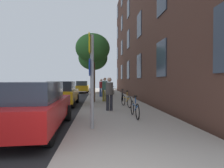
% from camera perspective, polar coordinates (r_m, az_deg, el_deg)
% --- Properties ---
extents(ground_plane, '(41.80, 41.80, 0.00)m').
position_cam_1_polar(ground_plane, '(17.54, -12.58, -4.42)').
color(ground_plane, '#332D28').
extents(road_asphalt, '(7.00, 38.00, 0.01)m').
position_cam_1_polar(road_asphalt, '(17.93, -19.26, -4.32)').
color(road_asphalt, '#232326').
rests_on(road_asphalt, ground).
extents(sidewalk, '(4.20, 38.00, 0.12)m').
position_cam_1_polar(sidewalk, '(17.42, -1.06, -4.24)').
color(sidewalk, '#9E9389').
rests_on(sidewalk, ground).
extents(building_facade, '(0.56, 27.00, 14.64)m').
position_cam_1_polar(building_facade, '(18.14, 7.74, 19.25)').
color(building_facade, '#513328').
rests_on(building_facade, ground).
extents(sign_post, '(0.16, 0.60, 3.04)m').
position_cam_1_polar(sign_post, '(5.71, -6.79, 3.50)').
color(sign_post, gray).
rests_on(sign_post, sidewalk).
extents(traffic_light, '(0.43, 0.24, 3.31)m').
position_cam_1_polar(traffic_light, '(21.34, -6.62, 3.00)').
color(traffic_light, black).
rests_on(traffic_light, sidewalk).
extents(tree_near, '(2.51, 2.51, 5.02)m').
position_cam_1_polar(tree_near, '(13.23, -6.28, 11.24)').
color(tree_near, brown).
rests_on(tree_near, sidewalk).
extents(tree_far, '(3.51, 3.51, 5.82)m').
position_cam_1_polar(tree_far, '(21.54, -6.20, 8.42)').
color(tree_far, brown).
rests_on(tree_far, sidewalk).
extents(bicycle_0, '(0.42, 1.71, 0.94)m').
position_cam_1_polar(bicycle_0, '(7.57, 7.43, -7.95)').
color(bicycle_0, black).
rests_on(bicycle_0, sidewalk).
extents(bicycle_1, '(0.48, 1.73, 0.97)m').
position_cam_1_polar(bicycle_1, '(10.51, 4.65, -5.33)').
color(bicycle_1, black).
rests_on(bicycle_1, sidewalk).
extents(bicycle_2, '(0.42, 1.61, 0.93)m').
position_cam_1_polar(bicycle_2, '(13.50, 3.40, -3.99)').
color(bicycle_2, black).
rests_on(bicycle_2, sidewalk).
extents(bicycle_3, '(0.42, 1.60, 0.90)m').
position_cam_1_polar(bicycle_3, '(16.40, -0.12, -3.13)').
color(bicycle_3, black).
rests_on(bicycle_3, sidewalk).
extents(bicycle_4, '(0.52, 1.61, 0.97)m').
position_cam_1_polar(bicycle_4, '(19.42, 0.39, -2.39)').
color(bicycle_4, black).
rests_on(bicycle_4, sidewalk).
extents(pedestrian_0, '(0.54, 0.54, 1.72)m').
position_cam_1_polar(pedestrian_0, '(9.08, -0.86, -2.53)').
color(pedestrian_0, '#26262D').
rests_on(pedestrian_0, sidewalk).
extents(pedestrian_1, '(0.56, 0.56, 1.79)m').
position_cam_1_polar(pedestrian_1, '(13.14, -2.35, -1.24)').
color(pedestrian_1, olive).
rests_on(pedestrian_1, sidewalk).
extents(pedestrian_2, '(0.53, 0.53, 1.73)m').
position_cam_1_polar(pedestrian_2, '(16.98, -3.52, -0.84)').
color(pedestrian_2, navy).
rests_on(pedestrian_2, sidewalk).
extents(car_0, '(2.02, 4.54, 1.62)m').
position_cam_1_polar(car_0, '(6.27, -24.23, -6.58)').
color(car_0, red).
rests_on(car_0, road_asphalt).
extents(car_1, '(1.83, 4.25, 1.62)m').
position_cam_1_polar(car_1, '(12.24, -15.72, -2.85)').
color(car_1, orange).
rests_on(car_1, road_asphalt).
extents(car_2, '(1.78, 4.45, 1.62)m').
position_cam_1_polar(car_2, '(24.59, -9.66, -0.88)').
color(car_2, orange).
rests_on(car_2, road_asphalt).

